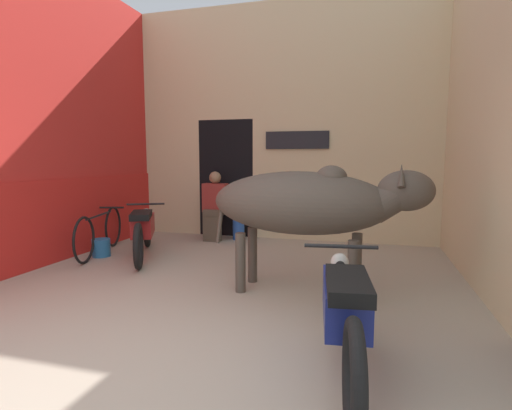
{
  "coord_description": "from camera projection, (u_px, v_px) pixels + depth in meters",
  "views": [
    {
      "loc": [
        1.51,
        -1.95,
        1.44
      ],
      "look_at": [
        0.32,
        2.23,
        0.93
      ],
      "focal_mm": 28.0,
      "sensor_mm": 36.0,
      "label": 1
    }
  ],
  "objects": [
    {
      "name": "plastic_stool",
      "position": [
        239.0,
        226.0,
        7.08
      ],
      "size": [
        0.29,
        0.29,
        0.45
      ],
      "color": "#2856B2",
      "rests_on": "ground_plane"
    },
    {
      "name": "bucket",
      "position": [
        101.0,
        248.0,
        5.87
      ],
      "size": [
        0.26,
        0.26,
        0.26
      ],
      "color": "#23669E",
      "rests_on": "ground_plane"
    },
    {
      "name": "wall_left_shopfront",
      "position": [
        40.0,
        117.0,
        5.31
      ],
      "size": [
        0.25,
        4.96,
        4.11
      ],
      "color": "red",
      "rests_on": "ground_plane"
    },
    {
      "name": "cow",
      "position": [
        309.0,
        203.0,
        4.16
      ],
      "size": [
        2.29,
        0.81,
        1.4
      ],
      "color": "#4C4238",
      "rests_on": "ground_plane"
    },
    {
      "name": "shopkeeper_seated",
      "position": [
        214.0,
        204.0,
        6.99
      ],
      "size": [
        0.43,
        0.33,
        1.21
      ],
      "color": "brown",
      "rests_on": "ground_plane"
    },
    {
      "name": "wall_right_with_door",
      "position": [
        506.0,
        96.0,
        3.79
      ],
      "size": [
        0.22,
        4.96,
        4.11
      ],
      "color": "beige",
      "rests_on": "ground_plane"
    },
    {
      "name": "wall_back_with_doorway",
      "position": [
        267.0,
        140.0,
        7.26
      ],
      "size": [
        5.31,
        0.93,
        4.11
      ],
      "color": "beige",
      "rests_on": "ground_plane"
    },
    {
      "name": "motorcycle_far",
      "position": [
        143.0,
        229.0,
        5.81
      ],
      "size": [
        0.97,
        1.8,
        0.74
      ],
      "color": "black",
      "rests_on": "ground_plane"
    },
    {
      "name": "bicycle",
      "position": [
        100.0,
        232.0,
        5.99
      ],
      "size": [
        0.58,
        1.69,
        0.67
      ],
      "color": "black",
      "rests_on": "ground_plane"
    },
    {
      "name": "ground_plane",
      "position": [
        106.0,
        395.0,
        2.44
      ],
      "size": [
        30.0,
        30.0,
        0.0
      ],
      "primitive_type": "plane",
      "color": "tan"
    },
    {
      "name": "motorcycle_near",
      "position": [
        345.0,
        308.0,
        2.7
      ],
      "size": [
        0.58,
        2.02,
        0.75
      ],
      "color": "black",
      "rests_on": "ground_plane"
    }
  ]
}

